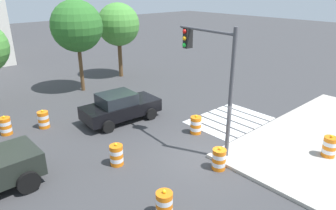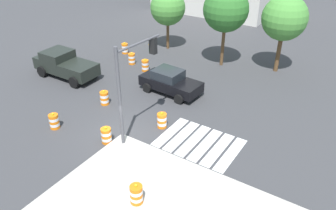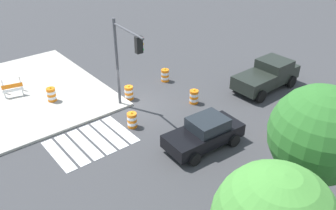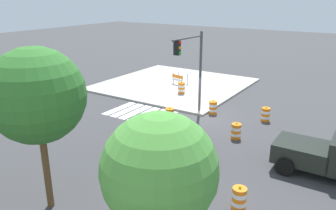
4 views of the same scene
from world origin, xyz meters
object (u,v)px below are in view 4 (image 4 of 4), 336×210
at_px(traffic_barrel_near_corner, 213,107).
at_px(traffic_barrel_lane_center, 266,114).
at_px(street_tree_streetside_far, 37,96).
at_px(traffic_light_pole, 192,60).
at_px(construction_barricade, 179,78).
at_px(traffic_barrel_opposite_curb, 205,180).
at_px(traffic_barrel_crosswalk_end, 236,131).
at_px(traffic_barrel_median_near, 170,115).
at_px(sports_car, 161,137).
at_px(traffic_barrel_far_curb, 239,198).
at_px(street_tree_streetside_mid, 159,171).
at_px(traffic_barrel_on_sidewalk, 181,88).

height_order(traffic_barrel_near_corner, traffic_barrel_lane_center, same).
distance_m(traffic_barrel_lane_center, street_tree_streetside_far, 14.92).
bearing_deg(traffic_light_pole, construction_barricade, -53.21).
height_order(traffic_barrel_opposite_curb, street_tree_streetside_far, street_tree_streetside_far).
xyz_separation_m(traffic_barrel_opposite_curb, construction_barricade, (9.63, -13.79, 0.27)).
bearing_deg(traffic_barrel_lane_center, traffic_barrel_crosswalk_end, 81.29).
bearing_deg(traffic_barrel_median_near, traffic_barrel_near_corner, -120.50).
xyz_separation_m(traffic_barrel_median_near, traffic_light_pole, (-0.73, -1.45, 3.46)).
height_order(sports_car, traffic_light_pole, traffic_light_pole).
bearing_deg(traffic_barrel_far_curb, street_tree_streetside_far, 31.56).
height_order(traffic_barrel_opposite_curb, street_tree_streetside_mid, street_tree_streetside_mid).
relative_size(construction_barricade, street_tree_streetside_far, 0.22).
distance_m(traffic_barrel_lane_center, traffic_barrel_opposite_curb, 9.37).
bearing_deg(sports_car, traffic_barrel_near_corner, -87.98).
relative_size(construction_barricade, street_tree_streetside_mid, 0.26).
height_order(traffic_barrel_near_corner, construction_barricade, construction_barricade).
distance_m(traffic_barrel_crosswalk_end, street_tree_streetside_far, 11.44).
bearing_deg(street_tree_streetside_mid, traffic_barrel_lane_center, -84.10).
bearing_deg(traffic_light_pole, street_tree_streetside_far, 91.24).
relative_size(construction_barricade, traffic_light_pole, 0.25).
height_order(street_tree_streetside_mid, street_tree_streetside_far, street_tree_streetside_far).
height_order(traffic_light_pole, street_tree_streetside_far, street_tree_streetside_far).
relative_size(traffic_barrel_median_near, traffic_light_pole, 0.19).
relative_size(traffic_barrel_far_curb, traffic_light_pole, 0.19).
relative_size(traffic_barrel_lane_center, construction_barricade, 0.74).
bearing_deg(traffic_barrel_far_curb, sports_car, -24.68).
bearing_deg(traffic_barrel_far_curb, traffic_barrel_median_near, -41.24).
xyz_separation_m(traffic_barrel_on_sidewalk, street_tree_streetside_far, (-3.42, 15.81, 3.93)).
height_order(sports_car, construction_barricade, sports_car).
distance_m(traffic_barrel_on_sidewalk, street_tree_streetside_far, 16.65).
bearing_deg(traffic_barrel_opposite_curb, traffic_barrel_far_curb, 164.05).
relative_size(traffic_barrel_crosswalk_end, traffic_light_pole, 0.19).
bearing_deg(traffic_light_pole, traffic_barrel_lane_center, -155.45).
relative_size(traffic_barrel_lane_center, street_tree_streetside_mid, 0.20).
distance_m(traffic_barrel_lane_center, traffic_light_pole, 6.02).
relative_size(traffic_barrel_opposite_curb, street_tree_streetside_far, 0.16).
bearing_deg(sports_car, traffic_barrel_crosswalk_end, -125.85).
xyz_separation_m(sports_car, traffic_barrel_far_curb, (-5.31, 2.44, -0.36)).
xyz_separation_m(traffic_barrel_lane_center, traffic_barrel_opposite_curb, (-0.31, 9.36, 0.00)).
distance_m(traffic_barrel_far_curb, street_tree_streetside_mid, 5.65).
height_order(traffic_barrel_crosswalk_end, traffic_barrel_far_curb, same).
bearing_deg(traffic_barrel_median_near, traffic_barrel_opposite_curb, 133.26).
bearing_deg(construction_barricade, traffic_barrel_lane_center, 154.63).
height_order(traffic_barrel_crosswalk_end, traffic_barrel_lane_center, same).
height_order(traffic_barrel_lane_center, traffic_barrel_opposite_curb, same).
relative_size(traffic_barrel_near_corner, traffic_barrel_crosswalk_end, 1.00).
height_order(traffic_barrel_on_sidewalk, street_tree_streetside_mid, street_tree_streetside_mid).
xyz_separation_m(traffic_barrel_far_curb, traffic_barrel_lane_center, (2.05, -9.86, 0.00)).
distance_m(sports_car, traffic_barrel_median_near, 4.40).
distance_m(traffic_barrel_opposite_curb, street_tree_streetside_far, 7.50).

